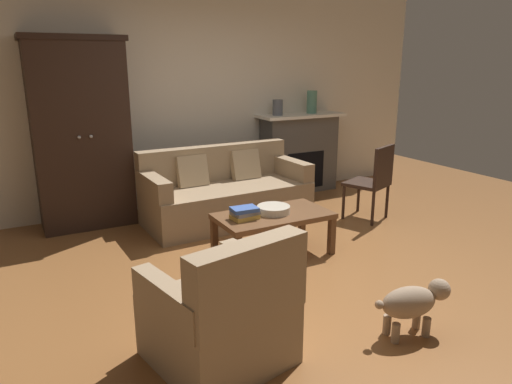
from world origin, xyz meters
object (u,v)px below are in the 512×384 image
Objects in this scene: dog at (413,302)px; mantel_vase_slate at (278,108)px; fruit_bowl at (274,209)px; armoire at (81,134)px; mantel_vase_jade at (312,102)px; armchair_near_left at (222,317)px; side_chair_wooden at (374,178)px; coffee_table at (273,219)px; book_stack at (245,213)px; fireplace at (299,152)px; couch at (225,194)px.

mantel_vase_slate is at bearing 74.02° from dog.
fruit_bowl is 1.70m from dog.
mantel_vase_jade is at bearing 1.10° from armoire.
side_chair_wooden is (2.71, 1.69, 0.20)m from armchair_near_left.
coffee_table is 0.33m from book_stack.
mantel_vase_jade reaches higher than armchair_near_left.
mantel_vase_slate is at bearing 58.36° from coffee_table.
fruit_bowl is at bearing -121.61° from mantel_vase_slate.
fireplace is 1.66m from couch.
couch is 2.77m from armchair_near_left.
mantel_vase_slate is 0.23× the size of side_chair_wooden.
side_chair_wooden is at bearing 54.54° from dog.
mantel_vase_jade is (1.68, 1.83, 0.82)m from fruit_bowl.
armchair_near_left is at bearing 165.38° from dog.
mantel_vase_slate is at bearing -177.30° from fireplace.
fireplace is at bearing 50.25° from armchair_near_left.
dog is at bearing -87.92° from couch.
fruit_bowl is (-0.02, -1.15, 0.14)m from couch.
armchair_near_left is (-1.14, -1.34, -0.05)m from coffee_table.
couch is 1.58m from mantel_vase_slate.
armoire is at bearing 95.28° from armchair_near_left.
side_chair_wooden is at bearing 12.10° from fruit_bowl.
couch is at bearing -155.07° from fireplace.
mantel_vase_slate is 3.78m from dog.
mantel_vase_slate is at bearing 58.39° from fruit_bowl.
couch is 2.04m from mantel_vase_jade.
book_stack is at bearing 104.94° from dog.
mantel_vase_jade is at bearing 42.67° from book_stack.
side_chair_wooden is at bearing 31.88° from armchair_near_left.
book_stack is at bearing -169.19° from side_chair_wooden.
armchair_near_left is 3.20m from side_chair_wooden.
couch is at bearing -158.00° from mantel_vase_jade.
fireplace is 0.76m from mantel_vase_slate.
mantel_vase_jade is 1.68m from side_chair_wooden.
dog is (0.12, -1.69, -0.21)m from fruit_bowl.
couch is at bearing 152.05° from side_chair_wooden.
armoire reaches higher than fireplace.
fireplace is at bearing 45.64° from book_stack.
fireplace is at bearing 24.93° from couch.
armchair_near_left is (-2.66, -3.20, -0.25)m from fireplace.
armoire is 1.08× the size of couch.
armoire reaches higher than armchair_near_left.
side_chair_wooden is (3.00, -1.43, -0.54)m from armoire.
side_chair_wooden is at bearing -87.97° from fireplace.
fruit_bowl is at bearing -129.20° from fireplace.
mantel_vase_slate reaches higher than fruit_bowl.
fireplace is 2.22× the size of dog.
dog is (-1.39, -3.53, -0.32)m from fireplace.
side_chair_wooden is 2.50m from dog.
coffee_table is at bearing -129.16° from fireplace.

